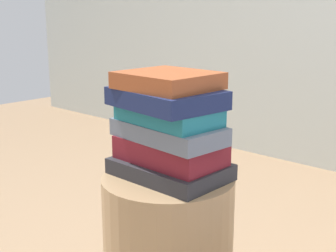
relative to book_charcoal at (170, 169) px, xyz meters
The scene contains 6 objects.
book_charcoal is the anchor object (origin of this frame).
book_maroon 0.05m from the book_charcoal, 20.46° to the left, with size 0.27×0.16×0.06m, color maroon.
book_slate 0.10m from the book_charcoal, 57.05° to the right, with size 0.30×0.15×0.05m, color slate.
book_teal 0.15m from the book_charcoal, 78.51° to the right, with size 0.26×0.15×0.04m, color #1E727F.
book_navy 0.19m from the book_charcoal, 93.27° to the right, with size 0.27×0.20×0.05m, color #19234C.
book_rust 0.24m from the book_charcoal, 68.89° to the right, with size 0.22×0.20×0.04m, color #994723.
Camera 1 is at (0.77, -0.85, 1.00)m, focal length 49.22 mm.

